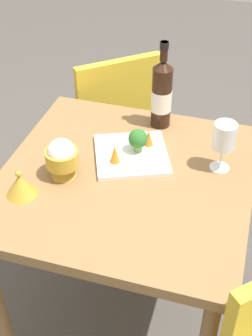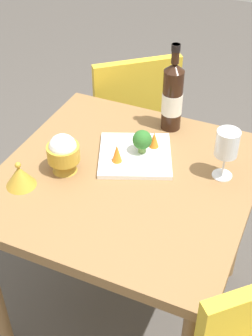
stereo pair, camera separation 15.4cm
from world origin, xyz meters
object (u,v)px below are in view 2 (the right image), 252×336
at_px(chair_by_wall, 132,115).
at_px(wine_bottle, 172,97).
at_px(broccoli_floret, 142,140).
at_px(serving_plate, 135,155).
at_px(wine_glass, 227,145).
at_px(rice_bowl, 63,153).
at_px(carrot_garnish_left, 117,153).
at_px(rice_bowl_lid, 20,176).
at_px(carrot_garnish_right, 154,140).

height_order(chair_by_wall, wine_bottle, wine_bottle).
bearing_deg(broccoli_floret, serving_plate, 135.66).
xyz_separation_m(chair_by_wall, serving_plate, (-0.56, -0.25, 0.22)).
bearing_deg(wine_glass, rice_bowl, 110.62).
distance_m(broccoli_floret, carrot_garnish_left, 0.10).
relative_size(wine_glass, rice_bowl_lid, 1.79).
height_order(wine_bottle, carrot_garnish_left, wine_bottle).
height_order(wine_bottle, wine_glass, wine_bottle).
bearing_deg(broccoli_floret, rice_bowl, 131.30).
distance_m(wine_bottle, rice_bowl_lid, 0.62).
distance_m(rice_bowl, carrot_garnish_left, 0.18).
relative_size(serving_plate, carrot_garnish_right, 5.51).
relative_size(wine_glass, broccoli_floret, 2.09).
height_order(rice_bowl_lid, serving_plate, rice_bowl_lid).
bearing_deg(broccoli_floret, wine_glass, -89.12).
bearing_deg(rice_bowl_lid, wine_glass, -62.05).
bearing_deg(chair_by_wall, wine_glass, -84.18).
bearing_deg(rice_bowl, carrot_garnish_right, -45.70).
distance_m(chair_by_wall, wine_glass, 0.85).
distance_m(carrot_garnish_left, carrot_garnish_right, 0.16).
distance_m(rice_bowl_lid, carrot_garnish_right, 0.48).
relative_size(wine_glass, carrot_garnish_left, 2.66).
bearing_deg(wine_glass, wine_bottle, 51.34).
height_order(wine_glass, carrot_garnish_left, wine_glass).
relative_size(chair_by_wall, broccoli_floret, 9.91).
height_order(broccoli_floret, carrot_garnish_left, broccoli_floret).
relative_size(wine_bottle, broccoli_floret, 3.93).
bearing_deg(carrot_garnish_right, carrot_garnish_left, 146.82).
distance_m(serving_plate, broccoli_floret, 0.06).
bearing_deg(wine_glass, carrot_garnish_left, 104.22).
distance_m(wine_glass, rice_bowl, 0.53).
bearing_deg(carrot_garnish_right, serving_plate, 145.30).
relative_size(wine_bottle, carrot_garnish_left, 5.01).
height_order(broccoli_floret, carrot_garnish_right, broccoli_floret).
bearing_deg(carrot_garnish_left, broccoli_floret, -34.81).
distance_m(serving_plate, carrot_garnish_right, 0.09).
bearing_deg(broccoli_floret, wine_bottle, -8.72).
xyz_separation_m(rice_bowl, rice_bowl_lid, (-0.13, 0.09, -0.04)).
bearing_deg(wine_glass, chair_by_wall, 46.07).
bearing_deg(serving_plate, rice_bowl, 130.85).
relative_size(chair_by_wall, carrot_garnish_left, 12.62).
bearing_deg(rice_bowl, broccoli_floret, -48.70).
relative_size(chair_by_wall, carrot_garnish_right, 14.34).
distance_m(wine_bottle, wine_glass, 0.33).
bearing_deg(wine_bottle, serving_plate, 167.60).
bearing_deg(carrot_garnish_right, chair_by_wall, 30.84).
distance_m(wine_glass, carrot_garnish_right, 0.28).
xyz_separation_m(wine_glass, rice_bowl_lid, (-0.31, 0.59, -0.09)).
relative_size(rice_bowl, rice_bowl_lid, 1.42).
xyz_separation_m(carrot_garnish_left, carrot_garnish_right, (0.13, -0.08, -0.00)).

